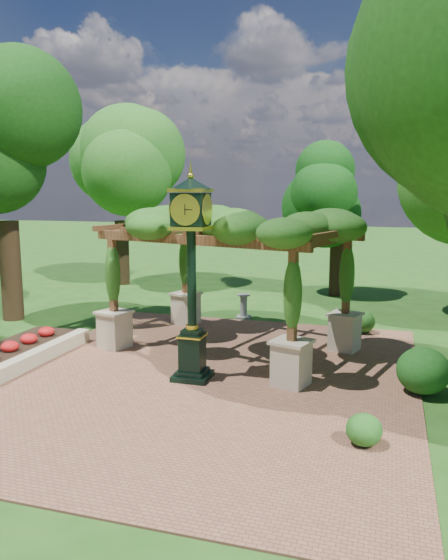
# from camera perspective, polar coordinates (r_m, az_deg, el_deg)

# --- Properties ---
(ground) EXTENTS (120.00, 120.00, 0.00)m
(ground) POSITION_cam_1_polar(r_m,az_deg,el_deg) (12.74, -3.35, -11.59)
(ground) COLOR #1E4714
(ground) RESTS_ON ground
(brick_plaza) EXTENTS (10.00, 12.00, 0.04)m
(brick_plaza) POSITION_cam_1_polar(r_m,az_deg,el_deg) (13.61, -1.87, -10.09)
(brick_plaza) COLOR brown
(brick_plaza) RESTS_ON ground
(border_wall) EXTENTS (0.35, 5.00, 0.40)m
(border_wall) POSITION_cam_1_polar(r_m,az_deg,el_deg) (15.21, -19.31, -7.81)
(border_wall) COLOR #C6B793
(border_wall) RESTS_ON ground
(flower_bed) EXTENTS (1.50, 5.00, 0.36)m
(flower_bed) POSITION_cam_1_polar(r_m,az_deg,el_deg) (15.75, -21.98, -7.45)
(flower_bed) COLOR red
(flower_bed) RESTS_ON ground
(pedestal_clock) EXTENTS (0.98, 0.98, 4.91)m
(pedestal_clock) POSITION_cam_1_polar(r_m,az_deg,el_deg) (12.79, -3.43, 2.08)
(pedestal_clock) COLOR black
(pedestal_clock) RESTS_ON brick_plaza
(pergola) EXTENTS (7.47, 5.78, 4.14)m
(pergola) POSITION_cam_1_polar(r_m,az_deg,el_deg) (15.25, 0.51, 5.01)
(pergola) COLOR #C2B390
(pergola) RESTS_ON brick_plaza
(sundial) EXTENTS (0.54, 0.54, 0.88)m
(sundial) POSITION_cam_1_polar(r_m,az_deg,el_deg) (19.57, 2.06, -2.93)
(sundial) COLOR gray
(sundial) RESTS_ON ground
(shrub_front) EXTENTS (0.77, 0.77, 0.58)m
(shrub_front) POSITION_cam_1_polar(r_m,az_deg,el_deg) (10.39, 14.42, -14.92)
(shrub_front) COLOR #205919
(shrub_front) RESTS_ON brick_plaza
(shrub_mid) EXTENTS (1.54, 1.54, 1.06)m
(shrub_mid) POSITION_cam_1_polar(r_m,az_deg,el_deg) (13.13, 20.10, -8.90)
(shrub_mid) COLOR #174814
(shrub_mid) RESTS_ON brick_plaza
(shrub_back) EXTENTS (0.98, 0.98, 0.71)m
(shrub_back) POSITION_cam_1_polar(r_m,az_deg,el_deg) (18.04, 14.29, -4.26)
(shrub_back) COLOR #265B1A
(shrub_back) RESTS_ON brick_plaza
(tree_west_near) EXTENTS (4.22, 4.22, 9.03)m
(tree_west_near) POSITION_cam_1_polar(r_m,az_deg,el_deg) (20.51, -22.14, 13.25)
(tree_west_near) COLOR #352315
(tree_west_near) RESTS_ON ground
(tree_west_far) EXTENTS (4.29, 4.29, 8.00)m
(tree_west_far) POSITION_cam_1_polar(r_m,az_deg,el_deg) (26.91, -10.83, 11.20)
(tree_west_far) COLOR black
(tree_west_far) RESTS_ON ground
(tree_north) EXTENTS (2.96, 2.96, 6.52)m
(tree_north) POSITION_cam_1_polar(r_m,az_deg,el_deg) (23.94, 11.89, 8.92)
(tree_north) COLOR black
(tree_north) RESTS_ON ground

